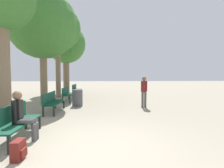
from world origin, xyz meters
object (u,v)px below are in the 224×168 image
(bench_row_0, at_px, (15,120))
(bench_row_3, at_px, (76,89))
(bench_row_1, at_px, (52,101))
(pedestrian_near, at_px, (144,90))
(bench_row_2, at_px, (68,93))
(tree_row_1, at_px, (43,25))
(tree_row_2, at_px, (57,29))
(backpack, at_px, (19,150))
(person_seated, at_px, (22,114))
(tree_row_0, at_px, (0,1))
(trash_bin, at_px, (77,98))
(tree_row_3, at_px, (66,44))

(bench_row_0, height_order, bench_row_3, same)
(bench_row_1, distance_m, pedestrian_near, 4.38)
(bench_row_2, bearing_deg, tree_row_1, -129.84)
(tree_row_2, bearing_deg, backpack, -80.06)
(backpack, bearing_deg, pedestrian_near, 54.67)
(person_seated, bearing_deg, pedestrian_near, 45.73)
(bench_row_0, distance_m, pedestrian_near, 5.92)
(tree_row_2, bearing_deg, tree_row_1, -90.00)
(tree_row_2, bearing_deg, tree_row_0, -90.00)
(bench_row_0, xyz_separation_m, tree_row_1, (-1.04, 5.30, 3.88))
(bench_row_2, bearing_deg, bench_row_1, -90.00)
(bench_row_2, height_order, trash_bin, same)
(bench_row_3, relative_size, tree_row_0, 0.34)
(tree_row_1, relative_size, person_seated, 4.98)
(tree_row_1, distance_m, tree_row_3, 5.81)
(bench_row_3, relative_size, trash_bin, 2.10)
(tree_row_0, distance_m, trash_bin, 5.25)
(pedestrian_near, bearing_deg, bench_row_1, -169.50)
(bench_row_0, distance_m, tree_row_0, 3.92)
(bench_row_3, distance_m, person_seated, 9.90)
(bench_row_3, xyz_separation_m, tree_row_1, (-1.04, -4.51, 3.88))
(backpack, height_order, trash_bin, trash_bin)
(tree_row_0, relative_size, tree_row_2, 0.80)
(bench_row_1, bearing_deg, tree_row_0, -118.58)
(bench_row_1, height_order, bench_row_2, same)
(backpack, height_order, pedestrian_near, pedestrian_near)
(bench_row_3, relative_size, backpack, 4.72)
(bench_row_3, height_order, tree_row_1, tree_row_1)
(bench_row_1, relative_size, backpack, 4.72)
(bench_row_3, xyz_separation_m, tree_row_2, (-1.04, -1.45, 4.45))
(tree_row_0, bearing_deg, bench_row_2, 78.66)
(pedestrian_near, bearing_deg, tree_row_0, -153.11)
(tree_row_3, bearing_deg, tree_row_2, -90.00)
(bench_row_1, height_order, bench_row_3, same)
(pedestrian_near, bearing_deg, tree_row_1, 166.99)
(bench_row_1, relative_size, bench_row_2, 1.00)
(bench_row_1, bearing_deg, pedestrian_near, 10.50)
(bench_row_2, bearing_deg, tree_row_0, -101.34)
(tree_row_2, bearing_deg, trash_bin, -62.28)
(bench_row_3, bearing_deg, bench_row_0, -90.00)
(bench_row_1, distance_m, person_seated, 3.37)
(tree_row_1, bearing_deg, bench_row_1, -62.86)
(person_seated, bearing_deg, bench_row_3, 91.38)
(tree_row_0, bearing_deg, person_seated, -48.73)
(bench_row_3, distance_m, pedestrian_near, 7.18)
(bench_row_0, distance_m, person_seated, 0.31)
(bench_row_0, height_order, tree_row_0, tree_row_0)
(tree_row_3, bearing_deg, tree_row_1, -90.00)
(tree_row_2, bearing_deg, person_seated, -81.41)
(bench_row_2, bearing_deg, trash_bin, -64.34)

